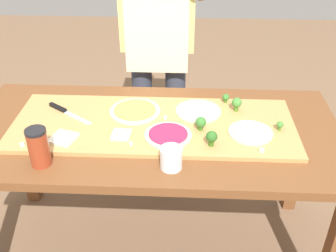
{
  "coord_description": "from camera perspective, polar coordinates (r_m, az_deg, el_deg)",
  "views": [
    {
      "loc": [
        0.14,
        -1.51,
        1.75
      ],
      "look_at": [
        0.07,
        -0.02,
        0.79
      ],
      "focal_mm": 43.12,
      "sensor_mm": 36.0,
      "label": 1
    }
  ],
  "objects": [
    {
      "name": "broccoli_floret_front_right",
      "position": [
        1.82,
        15.55,
        0.13
      ],
      "size": [
        0.03,
        0.03,
        0.04
      ],
      "color": "#487A23",
      "rests_on": "cutting_board"
    },
    {
      "name": "cheese_crumble_b",
      "position": [
        1.76,
        -19.91,
        -2.5
      ],
      "size": [
        0.02,
        0.02,
        0.02
      ],
      "primitive_type": "cube",
      "rotation": [
        0.0,
        0.0,
        0.58
      ],
      "color": "white",
      "rests_on": "cutting_board"
    },
    {
      "name": "cheese_crumble_c",
      "position": [
        1.84,
        -0.41,
        1.22
      ],
      "size": [
        0.02,
        0.02,
        0.01
      ],
      "primitive_type": "cube",
      "rotation": [
        0.0,
        0.0,
        0.25
      ],
      "color": "white",
      "rests_on": "cutting_board"
    },
    {
      "name": "broccoli_floret_back_right",
      "position": [
        1.65,
        6.18,
        -1.6
      ],
      "size": [
        0.05,
        0.05,
        0.07
      ],
      "color": "#366618",
      "rests_on": "cutting_board"
    },
    {
      "name": "cheese_crumble_f",
      "position": [
        1.67,
        13.11,
        -3.36
      ],
      "size": [
        0.02,
        0.02,
        0.02
      ],
      "primitive_type": "cube",
      "rotation": [
        0.0,
        0.0,
        0.61
      ],
      "color": "white",
      "rests_on": "cutting_board"
    },
    {
      "name": "pizza_whole_beet_magenta",
      "position": [
        1.72,
        0.02,
        -1.26
      ],
      "size": [
        0.2,
        0.2,
        0.02
      ],
      "color": "beige",
      "rests_on": "cutting_board"
    },
    {
      "name": "pizza_whole_pesto_green",
      "position": [
        1.9,
        -4.69,
        2.17
      ],
      "size": [
        0.24,
        0.24,
        0.02
      ],
      "color": "beige",
      "rests_on": "cutting_board"
    },
    {
      "name": "sauce_jar",
      "position": [
        1.63,
        -17.83,
        -2.87
      ],
      "size": [
        0.08,
        0.08,
        0.16
      ],
      "color": "#99381E",
      "rests_on": "prep_table"
    },
    {
      "name": "cheese_crumble_a",
      "position": [
        2.0,
        9.6,
        3.51
      ],
      "size": [
        0.02,
        0.02,
        0.02
      ],
      "primitive_type": "cube",
      "rotation": [
        0.0,
        0.0,
        0.85
      ],
      "color": "silver",
      "rests_on": "cutting_board"
    },
    {
      "name": "broccoli_floret_center_left",
      "position": [
        1.75,
        4.66,
        0.47
      ],
      "size": [
        0.05,
        0.05,
        0.06
      ],
      "color": "#3F7220",
      "rests_on": "cutting_board"
    },
    {
      "name": "broccoli_floret_back_mid",
      "position": [
        1.98,
        8.17,
        4.01
      ],
      "size": [
        0.03,
        0.03,
        0.05
      ],
      "color": "#3F7220",
      "rests_on": "cutting_board"
    },
    {
      "name": "ground_plane",
      "position": [
        2.32,
        -1.73,
        -16.33
      ],
      "size": [
        8.0,
        8.0,
        0.0
      ],
      "primitive_type": "plane",
      "color": "brown"
    },
    {
      "name": "pizza_slice_far_right",
      "position": [
        1.74,
        -6.62,
        -1.22
      ],
      "size": [
        0.08,
        0.08,
        0.01
      ],
      "primitive_type": "cube",
      "rotation": [
        0.0,
        0.0,
        -0.07
      ],
      "color": "silver",
      "rests_on": "cutting_board"
    },
    {
      "name": "pizza_whole_white_garlic",
      "position": [
        1.9,
        4.3,
        2.15
      ],
      "size": [
        0.21,
        0.21,
        0.02
      ],
      "color": "beige",
      "rests_on": "cutting_board"
    },
    {
      "name": "prep_table",
      "position": [
        1.87,
        -2.07,
        -2.86
      ],
      "size": [
        1.69,
        0.8,
        0.76
      ],
      "color": "brown",
      "rests_on": "ground"
    },
    {
      "name": "cook_center",
      "position": [
        2.28,
        -1.46,
        13.43
      ],
      "size": [
        0.54,
        0.39,
        1.67
      ],
      "color": "#333847",
      "rests_on": "ground"
    },
    {
      "name": "broccoli_floret_back_left",
      "position": [
        1.91,
        9.69,
        3.21
      ],
      "size": [
        0.05,
        0.05,
        0.07
      ],
      "color": "#487A23",
      "rests_on": "cutting_board"
    },
    {
      "name": "pizza_whole_cheese_artichoke",
      "position": [
        1.77,
        11.59,
        -0.87
      ],
      "size": [
        0.19,
        0.19,
        0.02
      ],
      "color": "beige",
      "rests_on": "cutting_board"
    },
    {
      "name": "cheese_crumble_e",
      "position": [
        1.79,
        -17.89,
        -1.39
      ],
      "size": [
        0.03,
        0.03,
        0.02
      ],
      "primitive_type": "cube",
      "rotation": [
        0.0,
        0.0,
        0.44
      ],
      "color": "silver",
      "rests_on": "cutting_board"
    },
    {
      "name": "cheese_crumble_d",
      "position": [
        1.68,
        -5.29,
        -2.46
      ],
      "size": [
        0.02,
        0.02,
        0.01
      ],
      "primitive_type": "cube",
      "rotation": [
        0.0,
        0.0,
        0.34
      ],
      "color": "white",
      "rests_on": "cutting_board"
    },
    {
      "name": "chefs_knife",
      "position": [
        1.96,
        -14.48,
        2.1
      ],
      "size": [
        0.24,
        0.18,
        0.02
      ],
      "color": "#B7BABF",
      "rests_on": "cutting_board"
    },
    {
      "name": "pizza_slice_far_left",
      "position": [
        1.76,
        -14.55,
        -1.69
      ],
      "size": [
        0.13,
        0.13,
        0.01
      ],
      "primitive_type": "cube",
      "rotation": [
        0.0,
        0.0,
        -0.3
      ],
      "color": "silver",
      "rests_on": "cutting_board"
    },
    {
      "name": "flour_cup",
      "position": [
        1.56,
        0.45,
        -4.7
      ],
      "size": [
        0.09,
        0.09,
        0.09
      ],
      "color": "white",
      "rests_on": "prep_table"
    },
    {
      "name": "cutting_board",
      "position": [
        1.82,
        -2.19,
        0.2
      ],
      "size": [
        1.27,
        0.48,
        0.02
      ],
      "primitive_type": "cube",
      "color": "tan",
      "rests_on": "prep_table"
    }
  ]
}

